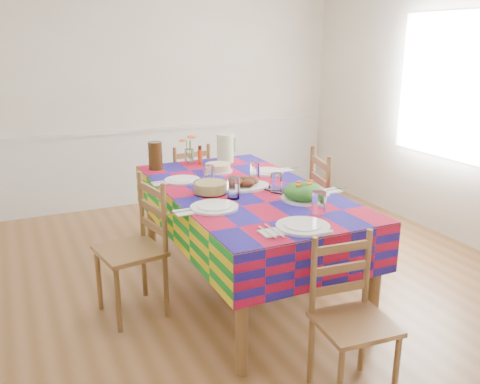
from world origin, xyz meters
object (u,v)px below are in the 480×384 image
at_px(tea_pitcher, 155,156).
at_px(chair_far, 188,190).
at_px(chair_near, 351,319).
at_px(green_pitcher, 225,148).
at_px(chair_left, 136,249).
at_px(meat_platter, 244,184).
at_px(chair_right, 335,212).
at_px(dining_table, 245,201).

xyz_separation_m(tea_pitcher, chair_far, (0.45, 0.48, -0.50)).
xyz_separation_m(tea_pitcher, chair_near, (0.45, -2.25, -0.51)).
distance_m(green_pitcher, chair_near, 2.31).
relative_size(green_pitcher, chair_left, 0.26).
xyz_separation_m(meat_platter, chair_near, (-0.01, -1.40, -0.42)).
height_order(chair_near, chair_left, chair_left).
relative_size(meat_platter, tea_pitcher, 1.68).
distance_m(chair_left, chair_right, 1.73).
bearing_deg(green_pitcher, chair_near, -95.44).
height_order(meat_platter, chair_far, chair_far).
height_order(dining_table, chair_left, chair_left).
bearing_deg(tea_pitcher, chair_near, -78.72).
xyz_separation_m(tea_pitcher, chair_left, (-0.42, -0.88, -0.47)).
xyz_separation_m(meat_platter, chair_far, (-0.01, 1.33, -0.41)).
xyz_separation_m(meat_platter, chair_right, (0.85, -0.03, -0.35)).
bearing_deg(tea_pitcher, chair_far, 46.79).
bearing_deg(chair_right, tea_pitcher, 70.52).
bearing_deg(chair_left, chair_far, 137.88).
xyz_separation_m(meat_platter, green_pitcher, (0.21, 0.84, 0.10)).
distance_m(meat_platter, chair_far, 1.39).
height_order(dining_table, meat_platter, meat_platter).
bearing_deg(chair_right, chair_far, 46.71).
distance_m(meat_platter, chair_near, 1.47).
relative_size(tea_pitcher, chair_far, 0.26).
distance_m(green_pitcher, chair_left, 1.47).
distance_m(tea_pitcher, chair_right, 1.63).
height_order(dining_table, green_pitcher, green_pitcher).
distance_m(tea_pitcher, chair_left, 1.08).
bearing_deg(chair_far, chair_right, 118.25).
xyz_separation_m(dining_table, chair_right, (0.86, 0.01, -0.22)).
bearing_deg(green_pitcher, tea_pitcher, 179.18).
distance_m(dining_table, meat_platter, 0.13).
relative_size(tea_pitcher, chair_near, 0.27).
bearing_deg(green_pitcher, chair_far, 113.72).
distance_m(meat_platter, green_pitcher, 0.87).
bearing_deg(dining_table, chair_near, -89.84).
relative_size(green_pitcher, chair_near, 0.29).
height_order(green_pitcher, chair_right, green_pitcher).
bearing_deg(green_pitcher, chair_right, -53.32).
height_order(chair_far, chair_left, chair_left).
xyz_separation_m(dining_table, chair_left, (-0.86, 0.01, -0.25)).
bearing_deg(chair_right, meat_platter, 102.58).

